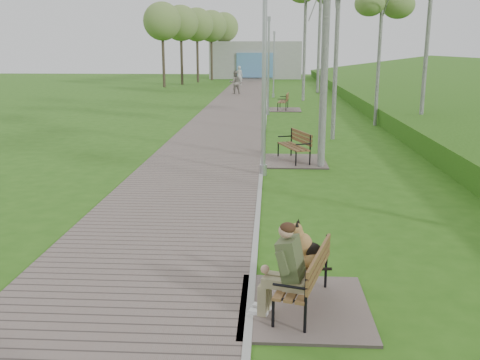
# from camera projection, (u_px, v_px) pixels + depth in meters

# --- Properties ---
(ground) EXTENTS (120.00, 120.00, 0.00)m
(ground) POSITION_uv_depth(u_px,v_px,m) (258.00, 216.00, 10.93)
(ground) COLOR #2B5A14
(ground) RESTS_ON ground
(walkway) EXTENTS (3.50, 67.00, 0.04)m
(walkway) POSITION_uv_depth(u_px,v_px,m) (237.00, 105.00, 31.85)
(walkway) COLOR #72635C
(walkway) RESTS_ON ground
(kerb) EXTENTS (0.10, 67.00, 0.05)m
(kerb) POSITION_uv_depth(u_px,v_px,m) (267.00, 105.00, 31.75)
(kerb) COLOR #999993
(kerb) RESTS_ON ground
(building_north) EXTENTS (10.00, 5.20, 4.00)m
(building_north) POSITION_uv_depth(u_px,v_px,m) (256.00, 60.00, 59.92)
(building_north) COLOR #9E9E99
(building_north) RESTS_ON ground
(bench_main) EXTENTS (1.70, 1.88, 1.48)m
(bench_main) POSITION_uv_depth(u_px,v_px,m) (298.00, 281.00, 6.94)
(bench_main) COLOR #72635C
(bench_main) RESTS_ON ground
(bench_second) EXTENTS (1.87, 2.07, 1.15)m
(bench_second) POSITION_uv_depth(u_px,v_px,m) (294.00, 155.00, 16.08)
(bench_second) COLOR #72635C
(bench_second) RESTS_ON ground
(bench_third) EXTENTS (1.88, 2.09, 1.16)m
(bench_third) POSITION_uv_depth(u_px,v_px,m) (283.00, 106.00, 29.40)
(bench_third) COLOR #72635C
(bench_third) RESTS_ON ground
(lamp_post_near) EXTENTS (0.20, 0.20, 5.15)m
(lamp_post_near) POSITION_uv_depth(u_px,v_px,m) (264.00, 85.00, 13.84)
(lamp_post_near) COLOR #A4A6AC
(lamp_post_near) RESTS_ON ground
(lamp_post_second) EXTENTS (0.19, 0.19, 4.83)m
(lamp_post_second) POSITION_uv_depth(u_px,v_px,m) (268.00, 70.00, 26.81)
(lamp_post_second) COLOR #A4A6AC
(lamp_post_second) RESTS_ON ground
(lamp_post_third) EXTENTS (0.17, 0.17, 4.41)m
(lamp_post_third) POSITION_uv_depth(u_px,v_px,m) (274.00, 67.00, 36.35)
(lamp_post_third) COLOR #A4A6AC
(lamp_post_third) RESTS_ON ground
(pedestrian_near) EXTENTS (0.71, 0.54, 1.74)m
(pedestrian_near) POSITION_uv_depth(u_px,v_px,m) (239.00, 76.00, 48.31)
(pedestrian_near) COLOR beige
(pedestrian_near) RESTS_ON ground
(pedestrian_far) EXTENTS (1.00, 0.89, 1.69)m
(pedestrian_far) POSITION_uv_depth(u_px,v_px,m) (235.00, 83.00, 39.32)
(pedestrian_far) COLOR gray
(pedestrian_far) RESTS_ON ground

